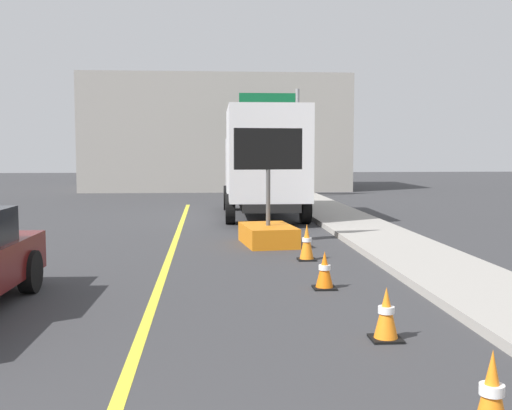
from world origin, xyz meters
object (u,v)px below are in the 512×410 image
at_px(box_truck, 264,160).
at_px(highway_guide_sign, 281,123).
at_px(traffic_cone_far_lane, 325,270).
at_px(traffic_cone_curbside, 307,243).
at_px(traffic_cone_mid_lane, 386,314).
at_px(arrow_board_trailer, 268,224).
at_px(traffic_cone_near_sign, 492,397).

relative_size(box_truck, highway_guide_sign, 1.37).
height_order(box_truck, traffic_cone_far_lane, box_truck).
bearing_deg(box_truck, highway_guide_sign, 79.94).
distance_m(highway_guide_sign, traffic_cone_curbside, 17.21).
height_order(highway_guide_sign, traffic_cone_far_lane, highway_guide_sign).
relative_size(traffic_cone_mid_lane, traffic_cone_curbside, 0.86).
relative_size(arrow_board_trailer, traffic_cone_mid_lane, 4.32).
distance_m(highway_guide_sign, traffic_cone_far_lane, 19.79).
bearing_deg(traffic_cone_near_sign, highway_guide_sign, 87.14).
bearing_deg(box_truck, traffic_cone_far_lane, -89.82).
bearing_deg(arrow_board_trailer, traffic_cone_curbside, -75.01).
relative_size(arrow_board_trailer, traffic_cone_far_lane, 4.48).
height_order(box_truck, traffic_cone_mid_lane, box_truck).
xyz_separation_m(box_truck, traffic_cone_far_lane, (0.03, -10.68, -1.58)).
bearing_deg(traffic_cone_near_sign, traffic_cone_mid_lane, 91.62).
bearing_deg(highway_guide_sign, traffic_cone_curbside, -94.75).
relative_size(traffic_cone_near_sign, traffic_cone_curbside, 0.98).
relative_size(traffic_cone_far_lane, traffic_cone_curbside, 0.83).
height_order(traffic_cone_near_sign, traffic_cone_mid_lane, traffic_cone_near_sign).
height_order(arrow_board_trailer, traffic_cone_mid_lane, arrow_board_trailer).
relative_size(arrow_board_trailer, box_truck, 0.39).
xyz_separation_m(traffic_cone_mid_lane, traffic_cone_far_lane, (-0.21, 2.75, -0.01)).
distance_m(highway_guide_sign, traffic_cone_mid_lane, 22.49).
bearing_deg(traffic_cone_curbside, highway_guide_sign, 85.25).
bearing_deg(box_truck, traffic_cone_mid_lane, -88.95).
bearing_deg(traffic_cone_mid_lane, traffic_cone_near_sign, -88.38).
bearing_deg(traffic_cone_far_lane, traffic_cone_near_sign, -86.92).
xyz_separation_m(traffic_cone_near_sign, traffic_cone_curbside, (-0.16, 7.94, 0.01)).
xyz_separation_m(traffic_cone_mid_lane, traffic_cone_curbside, (-0.09, 5.36, 0.05)).
bearing_deg(traffic_cone_near_sign, traffic_cone_curbside, 91.17).
bearing_deg(traffic_cone_curbside, traffic_cone_near_sign, -88.83).
xyz_separation_m(traffic_cone_near_sign, traffic_cone_far_lane, (-0.29, 5.33, -0.06)).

